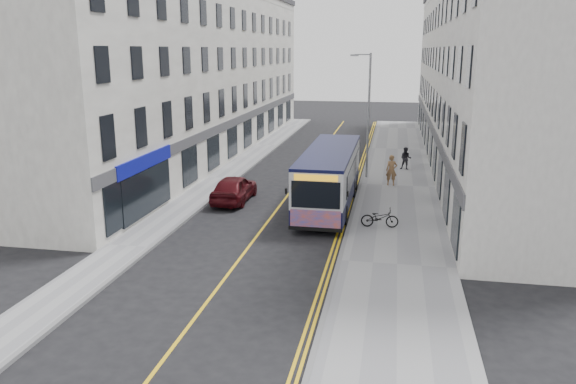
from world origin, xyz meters
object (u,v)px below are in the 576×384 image
at_px(streetlamp, 367,111).
at_px(car_maroon, 234,188).
at_px(bicycle, 380,218).
at_px(car_white, 342,147).
at_px(city_bus, 330,175).
at_px(pedestrian_near, 392,170).
at_px(pedestrian_far, 406,158).

xyz_separation_m(streetlamp, car_maroon, (-6.83, -7.07, -3.63)).
height_order(streetlamp, bicycle, streetlamp).
relative_size(bicycle, car_white, 0.39).
xyz_separation_m(streetlamp, city_bus, (-1.54, -7.01, -2.68)).
relative_size(streetlamp, pedestrian_near, 4.29).
height_order(streetlamp, car_white, streetlamp).
relative_size(pedestrian_near, car_maroon, 0.42).
distance_m(pedestrian_far, car_white, 6.87).
xyz_separation_m(pedestrian_near, car_white, (-3.92, 9.74, -0.32)).
distance_m(city_bus, pedestrian_far, 10.75).
xyz_separation_m(streetlamp, pedestrian_near, (1.68, -2.00, -3.33)).
distance_m(bicycle, car_maroon, 8.84).
distance_m(bicycle, pedestrian_far, 13.57).
bearing_deg(car_white, pedestrian_far, -52.15).
relative_size(streetlamp, pedestrian_far, 5.15).
relative_size(pedestrian_near, pedestrian_far, 1.20).
bearing_deg(pedestrian_near, streetlamp, 127.33).
height_order(pedestrian_near, pedestrian_far, pedestrian_near).
xyz_separation_m(car_white, car_maroon, (-4.59, -14.81, 0.02)).
distance_m(city_bus, bicycle, 4.71).
bearing_deg(pedestrian_far, car_maroon, -125.80).
distance_m(city_bus, car_maroon, 5.37).
bearing_deg(car_white, bicycle, -86.24).
distance_m(streetlamp, pedestrian_near, 4.23).
bearing_deg(pedestrian_near, bicycle, -95.52).
relative_size(streetlamp, car_white, 1.79).
bearing_deg(streetlamp, car_white, 106.15).
bearing_deg(streetlamp, car_maroon, -134.03).
height_order(pedestrian_near, car_maroon, pedestrian_near).
relative_size(bicycle, car_maroon, 0.39).
bearing_deg(bicycle, car_white, 8.25).
relative_size(bicycle, pedestrian_near, 0.93).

